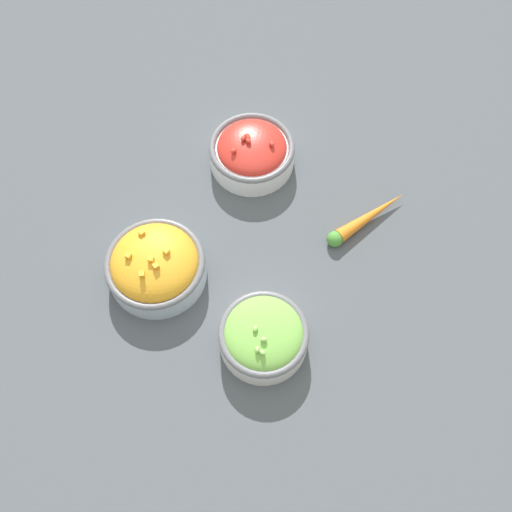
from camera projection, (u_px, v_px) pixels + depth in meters
The scene contains 5 objects.
ground_plane at pixel (256, 264), 0.97m from camera, with size 3.00×3.00×0.00m, color #4C5156.
bowl_squash at pixel (155, 265), 0.93m from camera, with size 0.17×0.17×0.08m.
bowl_cherry_tomatoes at pixel (252, 151), 1.04m from camera, with size 0.16×0.16×0.07m.
bowl_lettuce at pixel (264, 336), 0.88m from camera, with size 0.14×0.14×0.07m.
loose_carrot at pixel (365, 219), 1.00m from camera, with size 0.17×0.07×0.03m.
Camera 1 is at (0.32, 0.27, 0.88)m, focal length 40.00 mm.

